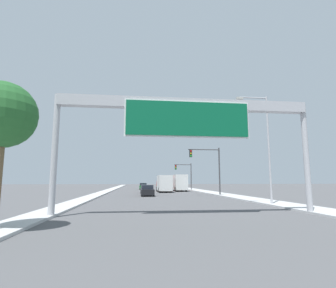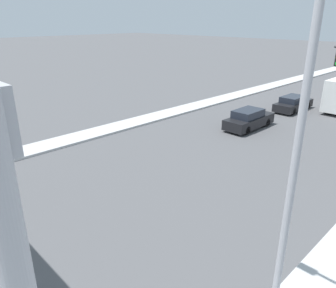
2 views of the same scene
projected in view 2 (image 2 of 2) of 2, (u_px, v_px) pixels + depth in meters
median_strip_left at (288, 81)px, 44.35m from camera, size 2.00×120.00×0.15m
car_far_left at (293, 104)px, 30.40m from camera, size 1.73×4.73×1.39m
car_far_center at (249, 119)px, 25.47m from camera, size 1.77×4.66×1.52m
street_lamp_right at (284, 131)px, 7.08m from camera, size 2.97×0.28×9.86m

